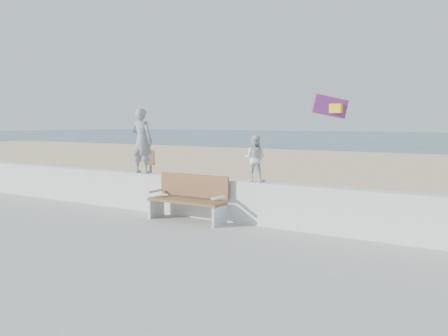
{
  "coord_description": "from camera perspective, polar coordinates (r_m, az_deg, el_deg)",
  "views": [
    {
      "loc": [
        5.54,
        -6.7,
        2.33
      ],
      "look_at": [
        0.2,
        1.8,
        1.35
      ],
      "focal_mm": 38.0,
      "sensor_mm": 36.0,
      "label": 1
    }
  ],
  "objects": [
    {
      "name": "seawall",
      "position": [
        10.45,
        -0.35,
        -3.78
      ],
      "size": [
        30.0,
        0.35,
        0.9
      ],
      "primitive_type": "cube",
      "color": "silver",
      "rests_on": "boardwalk"
    },
    {
      "name": "bench",
      "position": [
        10.37,
        -4.22,
        -3.54
      ],
      "size": [
        1.8,
        0.57,
        1.0
      ],
      "color": "brown",
      "rests_on": "boardwalk"
    },
    {
      "name": "adult",
      "position": [
        11.71,
        -9.86,
        3.24
      ],
      "size": [
        0.61,
        0.42,
        1.58
      ],
      "primitive_type": "imported",
      "rotation": [
        0.0,
        0.0,
        3.22
      ],
      "color": "gray",
      "rests_on": "seawall"
    },
    {
      "name": "ground",
      "position": [
        9.0,
        -7.29,
        -9.47
      ],
      "size": [
        220.0,
        220.0,
        0.0
      ],
      "primitive_type": "plane",
      "color": "#325364",
      "rests_on": "ground"
    },
    {
      "name": "sand",
      "position": [
        16.81,
        12.58,
        -2.4
      ],
      "size": [
        90.0,
        40.0,
        0.08
      ],
      "primitive_type": "cube",
      "color": "beige",
      "rests_on": "ground"
    },
    {
      "name": "parafoil_kite",
      "position": [
        11.35,
        12.72,
        7.21
      ],
      "size": [
        0.82,
        0.63,
        0.58
      ],
      "color": "red",
      "rests_on": "ground"
    },
    {
      "name": "child",
      "position": [
        9.92,
        3.73,
        1.16
      ],
      "size": [
        0.54,
        0.46,
        0.97
      ],
      "primitive_type": "imported",
      "rotation": [
        0.0,
        0.0,
        3.35
      ],
      "color": "silver",
      "rests_on": "seawall"
    },
    {
      "name": "sign",
      "position": [
        13.5,
        -8.85,
        -0.39
      ],
      "size": [
        0.32,
        0.07,
        1.46
      ],
      "color": "brown",
      "rests_on": "sand"
    }
  ]
}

